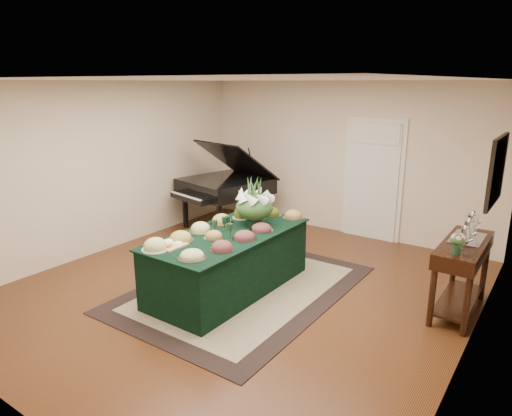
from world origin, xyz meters
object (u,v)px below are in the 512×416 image
Objects in this scene: floral_centerpiece at (254,203)px; grand_piano at (225,185)px; buffet_table at (229,261)px; mahogany_sideboard at (463,258)px.

floral_centerpiece is 2.44m from grand_piano.
buffet_table is 1.83× the size of mahogany_sideboard.
grand_piano is (-1.73, 2.10, 0.42)m from buffet_table.
floral_centerpiece reaches higher than buffet_table.
buffet_table is 2.75m from grand_piano.
grand_piano is at bearing 129.57° from buffet_table.
buffet_table is at bearing -98.17° from floral_centerpiece.
grand_piano is 4.47m from mahogany_sideboard.
floral_centerpiece is (0.07, 0.48, 0.71)m from buffet_table.
mahogany_sideboard is at bearing 22.64° from buffet_table.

